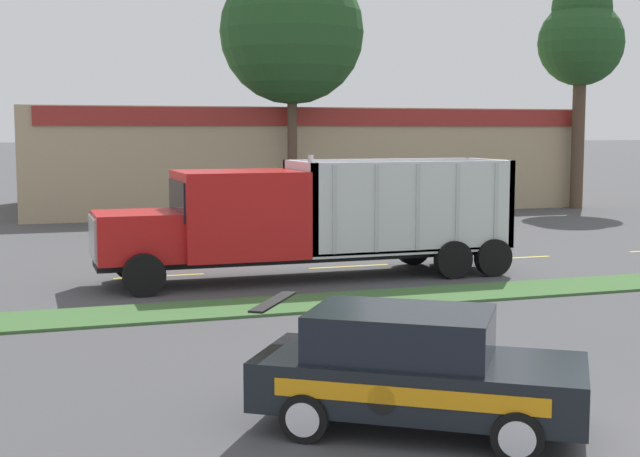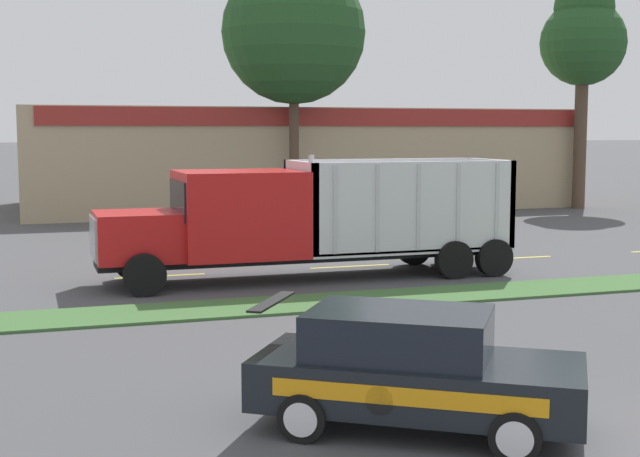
{
  "view_description": "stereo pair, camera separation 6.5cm",
  "coord_description": "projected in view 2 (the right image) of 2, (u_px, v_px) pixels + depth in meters",
  "views": [
    {
      "loc": [
        -7.48,
        -8.22,
        3.87
      ],
      "look_at": [
        -1.8,
        8.73,
        1.9
      ],
      "focal_mm": 50.0,
      "sensor_mm": 36.0,
      "label": 1
    },
    {
      "loc": [
        -7.42,
        -8.24,
        3.87
      ],
      "look_at": [
        -1.8,
        8.73,
        1.9
      ],
      "focal_mm": 50.0,
      "sensor_mm": 36.0,
      "label": 2
    }
  ],
  "objects": [
    {
      "name": "grass_verge",
      "position": [
        372.0,
        299.0,
        20.34
      ],
      "size": [
        120.0,
        1.96,
        0.06
      ],
      "primitive_type": "cube",
      "color": "#3D6633",
      "rests_on": "ground_plane"
    },
    {
      "name": "centre_line_3",
      "position": [
        160.0,
        276.0,
        23.76
      ],
      "size": [
        2.4,
        0.14,
        0.01
      ],
      "primitive_type": "cube",
      "color": "yellow",
      "rests_on": "ground_plane"
    },
    {
      "name": "centre_line_4",
      "position": [
        350.0,
        266.0,
        25.45
      ],
      "size": [
        2.4,
        0.14,
        0.01
      ],
      "primitive_type": "cube",
      "color": "yellow",
      "rests_on": "ground_plane"
    },
    {
      "name": "centre_line_5",
      "position": [
        516.0,
        258.0,
        27.13
      ],
      "size": [
        2.4,
        0.14,
        0.01
      ],
      "primitive_type": "cube",
      "color": "yellow",
      "rests_on": "ground_plane"
    },
    {
      "name": "dump_truck_lead",
      "position": [
        274.0,
        222.0,
        23.0
      ],
      "size": [
        10.9,
        2.85,
        3.26
      ],
      "color": "black",
      "rests_on": "ground_plane"
    },
    {
      "name": "rally_car",
      "position": [
        412.0,
        368.0,
        11.52
      ],
      "size": [
        4.48,
        3.85,
        1.59
      ],
      "color": "black",
      "rests_on": "ground_plane"
    },
    {
      "name": "store_building_backdrop",
      "position": [
        294.0,
        158.0,
        46.44
      ],
      "size": [
        27.23,
        12.1,
        4.93
      ],
      "color": "tan",
      "rests_on": "ground_plane"
    },
    {
      "name": "tree_behind_left",
      "position": [
        294.0,
        17.0,
        38.77
      ],
      "size": [
        6.31,
        6.31,
        12.9
      ],
      "color": "brown",
      "rests_on": "ground_plane"
    },
    {
      "name": "tree_behind_centre",
      "position": [
        583.0,
        37.0,
        43.58
      ],
      "size": [
        4.18,
        4.18,
        11.29
      ],
      "color": "brown",
      "rests_on": "ground_plane"
    }
  ]
}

